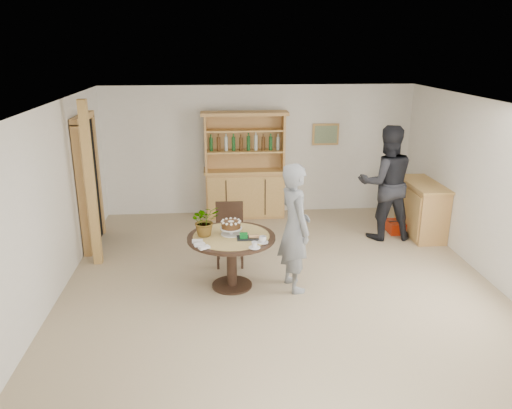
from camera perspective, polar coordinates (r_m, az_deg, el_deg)
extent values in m
plane|color=tan|center=(6.92, 2.96, -10.02)|extent=(7.00, 7.00, 0.00)
cube|color=white|center=(9.79, 0.36, 6.22)|extent=(6.00, 0.04, 2.50)
cube|color=white|center=(3.35, 11.74, -18.99)|extent=(6.00, 0.04, 2.50)
cube|color=white|center=(6.72, -23.11, -0.78)|extent=(0.04, 7.00, 2.50)
cube|color=white|center=(7.45, 26.66, 0.48)|extent=(0.04, 7.00, 2.50)
cube|color=white|center=(6.16, 3.34, 11.00)|extent=(6.00, 7.00, 0.04)
cube|color=tan|center=(9.91, 7.96, 7.95)|extent=(0.52, 0.03, 0.42)
cube|color=#59724C|center=(9.89, 7.98, 7.93)|extent=(0.44, 0.02, 0.34)
cube|color=black|center=(8.60, -18.62, 2.23)|extent=(0.10, 0.90, 2.10)
cube|color=#B07D4A|center=(8.13, -19.28, 1.28)|extent=(0.12, 0.10, 2.10)
cube|color=#B07D4A|center=(9.06, -17.79, 3.09)|extent=(0.12, 0.10, 2.10)
cube|color=#B07D4A|center=(8.38, -19.23, 9.35)|extent=(0.12, 1.10, 0.10)
cube|color=tan|center=(7.74, -18.37, 2.11)|extent=(0.12, 0.12, 2.50)
cube|color=#B07D4A|center=(9.72, -1.28, 1.25)|extent=(1.50, 0.50, 0.90)
cube|color=tan|center=(9.59, -1.30, 3.94)|extent=(1.56, 0.54, 0.04)
cube|color=#B07D4A|center=(9.57, -1.36, 7.28)|extent=(1.50, 0.04, 1.06)
cube|color=#B07D4A|center=(9.41, -5.78, 7.01)|extent=(0.04, 0.34, 1.06)
cube|color=#B07D4A|center=(9.50, 3.13, 7.17)|extent=(0.04, 0.34, 1.06)
cube|color=tan|center=(9.46, -1.30, 6.10)|extent=(1.44, 0.32, 0.03)
cube|color=tan|center=(9.39, -1.31, 8.49)|extent=(1.44, 0.32, 0.03)
cube|color=#B07D4A|center=(9.34, -1.33, 10.37)|extent=(1.62, 0.40, 0.06)
cylinder|color=#194C1E|center=(9.41, -4.73, 6.95)|extent=(0.07, 0.07, 0.28)
cylinder|color=#4C2D14|center=(9.41, -3.75, 6.97)|extent=(0.07, 0.07, 0.28)
cylinder|color=#B2BFB2|center=(9.42, -2.77, 6.99)|extent=(0.07, 0.07, 0.28)
cylinder|color=#194C1E|center=(9.42, -1.79, 7.01)|extent=(0.07, 0.07, 0.28)
cylinder|color=#4C2D14|center=(9.43, -0.81, 7.03)|extent=(0.07, 0.07, 0.28)
cylinder|color=#B2BFB2|center=(9.45, 0.16, 7.05)|extent=(0.07, 0.07, 0.28)
cylinder|color=#194C1E|center=(9.46, 1.14, 7.06)|extent=(0.07, 0.07, 0.28)
cylinder|color=#4C2D14|center=(9.48, 2.10, 7.07)|extent=(0.07, 0.07, 0.28)
cube|color=#B07D4A|center=(9.25, 18.38, -0.56)|extent=(0.50, 1.20, 0.90)
cube|color=tan|center=(9.12, 18.66, 2.24)|extent=(0.54, 1.26, 0.04)
cylinder|color=black|center=(6.79, -2.84, -3.80)|extent=(1.20, 1.20, 0.04)
cylinder|color=black|center=(6.93, -2.79, -6.64)|extent=(0.14, 0.14, 0.70)
cylinder|color=black|center=(7.08, -2.75, -9.18)|extent=(0.56, 0.56, 0.03)
cylinder|color=tan|center=(6.78, -2.84, -3.60)|extent=(1.04, 1.04, 0.01)
cube|color=black|center=(7.59, -3.01, -3.67)|extent=(0.43, 0.43, 0.04)
cube|color=black|center=(7.68, -3.05, -1.41)|extent=(0.42, 0.04, 0.46)
cube|color=black|center=(7.61, -3.08, 0.15)|extent=(0.42, 0.05, 0.05)
cube|color=black|center=(7.51, -4.36, -5.83)|extent=(0.03, 0.03, 0.44)
cube|color=black|center=(7.51, -1.60, -5.78)|extent=(0.03, 0.03, 0.44)
cube|color=black|center=(7.84, -4.31, -4.77)|extent=(0.03, 0.04, 0.44)
cube|color=black|center=(7.84, -1.67, -4.73)|extent=(0.03, 0.04, 0.44)
cylinder|color=white|center=(6.82, -2.86, -3.37)|extent=(0.28, 0.28, 0.01)
cylinder|color=white|center=(6.81, -2.86, -3.06)|extent=(0.05, 0.05, 0.08)
cylinder|color=white|center=(6.79, -2.87, -2.70)|extent=(0.30, 0.30, 0.01)
cylinder|color=#462C14|center=(6.77, -2.88, -2.31)|extent=(0.26, 0.26, 0.09)
cylinder|color=white|center=(6.76, -2.88, -1.94)|extent=(0.08, 0.08, 0.01)
sphere|color=white|center=(6.76, -1.86, -1.92)|extent=(0.04, 0.04, 0.04)
sphere|color=white|center=(6.82, -2.03, -1.75)|extent=(0.04, 0.04, 0.04)
sphere|color=white|center=(6.86, -2.41, -1.64)|extent=(0.04, 0.04, 0.04)
sphere|color=white|center=(6.87, -2.92, -1.61)|extent=(0.04, 0.04, 0.04)
sphere|color=white|center=(6.85, -3.41, -1.67)|extent=(0.04, 0.04, 0.04)
sphere|color=white|center=(6.81, -3.77, -1.80)|extent=(0.04, 0.04, 0.04)
sphere|color=white|center=(6.75, -3.90, -1.98)|extent=(0.04, 0.04, 0.04)
sphere|color=white|center=(6.70, -3.75, -2.15)|extent=(0.04, 0.04, 0.04)
sphere|color=white|center=(6.66, -3.37, -2.27)|extent=(0.04, 0.04, 0.04)
sphere|color=white|center=(6.64, -2.84, -2.30)|extent=(0.04, 0.04, 0.04)
sphere|color=white|center=(6.66, -2.33, -2.24)|extent=(0.04, 0.04, 0.04)
sphere|color=white|center=(6.70, -1.97, -2.10)|extent=(0.04, 0.04, 0.04)
imported|color=#3F7233|center=(6.75, -5.86, -1.83)|extent=(0.47, 0.44, 0.42)
cube|color=black|center=(6.67, -0.91, -3.84)|extent=(0.30, 0.20, 0.01)
cube|color=#0B6922|center=(6.66, -1.43, -3.58)|extent=(0.10, 0.10, 0.06)
cube|color=#0B6922|center=(6.64, -1.43, -3.30)|extent=(0.11, 0.02, 0.01)
cylinder|color=silver|center=(6.54, 0.76, -4.33)|extent=(0.15, 0.15, 0.01)
imported|color=silver|center=(6.52, 0.76, -3.98)|extent=(0.10, 0.10, 0.08)
cylinder|color=silver|center=(6.37, -0.17, -4.94)|extent=(0.15, 0.15, 0.01)
imported|color=silver|center=(6.36, -0.17, -4.60)|extent=(0.08, 0.08, 0.07)
cube|color=white|center=(6.59, -6.71, -4.18)|extent=(0.14, 0.08, 0.03)
cube|color=white|center=(6.47, -6.47, -4.57)|extent=(0.16, 0.11, 0.03)
cube|color=white|center=(6.38, -5.95, -4.90)|extent=(0.16, 0.14, 0.03)
imported|color=slate|center=(6.71, 4.45, -2.65)|extent=(0.56, 0.73, 1.77)
imported|color=black|center=(8.75, 14.63, 2.41)|extent=(0.97, 0.76, 1.97)
cube|color=red|center=(9.37, 16.55, -2.42)|extent=(0.60, 0.40, 0.20)
cube|color=black|center=(9.34, 16.61, -1.81)|extent=(0.56, 0.04, 0.01)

